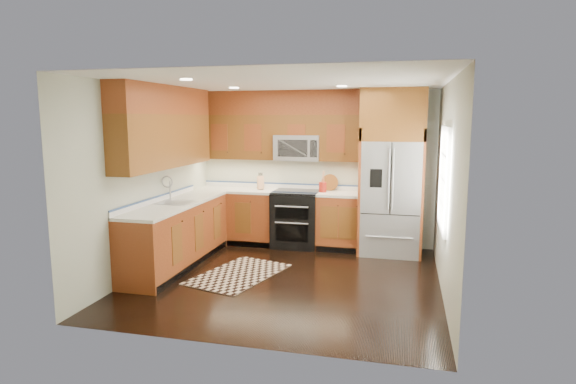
% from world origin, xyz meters
% --- Properties ---
extents(ground, '(4.00, 4.00, 0.00)m').
position_xyz_m(ground, '(0.00, 0.00, 0.00)').
color(ground, black).
rests_on(ground, ground).
extents(wall_back, '(4.00, 0.02, 2.60)m').
position_xyz_m(wall_back, '(0.00, 2.00, 1.30)').
color(wall_back, '#B9BCA9').
rests_on(wall_back, ground).
extents(wall_left, '(0.02, 4.00, 2.60)m').
position_xyz_m(wall_left, '(-2.00, 0.00, 1.30)').
color(wall_left, '#B9BCA9').
rests_on(wall_left, ground).
extents(wall_right, '(0.02, 4.00, 2.60)m').
position_xyz_m(wall_right, '(2.00, 0.00, 1.30)').
color(wall_right, '#B9BCA9').
rests_on(wall_right, ground).
extents(window, '(0.04, 1.10, 1.30)m').
position_xyz_m(window, '(1.98, 0.20, 1.40)').
color(window, white).
rests_on(window, ground).
extents(base_cabinets, '(2.85, 3.00, 0.90)m').
position_xyz_m(base_cabinets, '(-1.23, 0.90, 0.45)').
color(base_cabinets, brown).
rests_on(base_cabinets, ground).
extents(countertop, '(2.86, 3.01, 0.04)m').
position_xyz_m(countertop, '(-1.09, 1.01, 0.92)').
color(countertop, white).
rests_on(countertop, base_cabinets).
extents(upper_cabinets, '(2.85, 3.00, 1.15)m').
position_xyz_m(upper_cabinets, '(-1.15, 1.09, 2.02)').
color(upper_cabinets, brown).
rests_on(upper_cabinets, ground).
extents(range, '(0.76, 0.67, 0.95)m').
position_xyz_m(range, '(-0.25, 1.67, 0.47)').
color(range, black).
rests_on(range, ground).
extents(microwave, '(0.76, 0.40, 0.42)m').
position_xyz_m(microwave, '(-0.25, 1.80, 1.66)').
color(microwave, '#B2B2B7').
rests_on(microwave, ground).
extents(refrigerator, '(0.98, 0.75, 2.60)m').
position_xyz_m(refrigerator, '(1.30, 1.63, 1.30)').
color(refrigerator, '#B2B2B7').
rests_on(refrigerator, ground).
extents(sink_faucet, '(0.54, 0.44, 0.37)m').
position_xyz_m(sink_faucet, '(-1.73, 0.23, 0.99)').
color(sink_faucet, '#B2B2B7').
rests_on(sink_faucet, countertop).
extents(rug, '(1.24, 1.64, 0.01)m').
position_xyz_m(rug, '(-0.69, 0.02, 0.01)').
color(rug, black).
rests_on(rug, ground).
extents(knife_block, '(0.15, 0.17, 0.29)m').
position_xyz_m(knife_block, '(-0.90, 1.76, 1.06)').
color(knife_block, tan).
rests_on(knife_block, countertop).
extents(utensil_crock, '(0.16, 0.16, 0.35)m').
position_xyz_m(utensil_crock, '(0.19, 1.70, 1.06)').
color(utensil_crock, maroon).
rests_on(utensil_crock, countertop).
extents(cutting_board, '(0.29, 0.29, 0.02)m').
position_xyz_m(cutting_board, '(0.28, 1.91, 0.95)').
color(cutting_board, brown).
rests_on(cutting_board, countertop).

